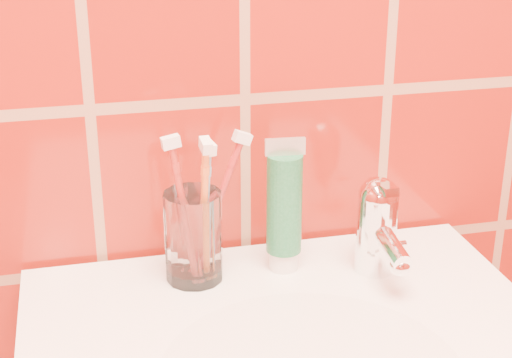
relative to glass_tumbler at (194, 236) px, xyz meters
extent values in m
cylinder|color=white|center=(0.00, 0.00, 0.00)|extent=(0.08, 0.08, 0.11)
cylinder|color=white|center=(0.11, 0.00, -0.04)|extent=(0.04, 0.04, 0.02)
cylinder|color=#176237|center=(0.11, 0.00, 0.03)|extent=(0.04, 0.04, 0.12)
cube|color=beige|center=(0.11, 0.00, 0.10)|extent=(0.05, 0.01, 0.02)
cylinder|color=white|center=(0.21, -0.03, -0.01)|extent=(0.05, 0.05, 0.09)
sphere|color=white|center=(0.21, -0.03, 0.04)|extent=(0.05, 0.05, 0.05)
cylinder|color=white|center=(0.21, -0.07, 0.00)|extent=(0.02, 0.09, 0.03)
cube|color=white|center=(0.21, -0.04, 0.06)|extent=(0.02, 0.06, 0.01)
camera|label=1|loc=(-0.12, -0.81, 0.41)|focal=55.00mm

